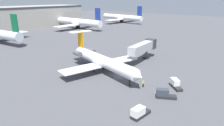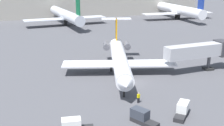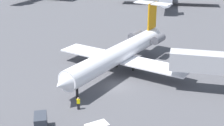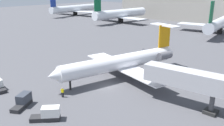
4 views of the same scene
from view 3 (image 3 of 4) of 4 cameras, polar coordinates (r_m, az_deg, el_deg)
ground_plane at (r=46.63m, az=0.60°, el=-4.21°), size 400.00×400.00×0.10m
regional_jet at (r=50.70m, az=1.71°, el=1.99°), size 23.23×29.55×9.69m
ground_crew_marshaller at (r=40.09m, az=-6.17°, el=-7.36°), size 0.46×0.36×1.69m
baggage_tug_spare at (r=36.38m, az=-12.90°, el=-11.05°), size 3.20×4.17×1.90m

